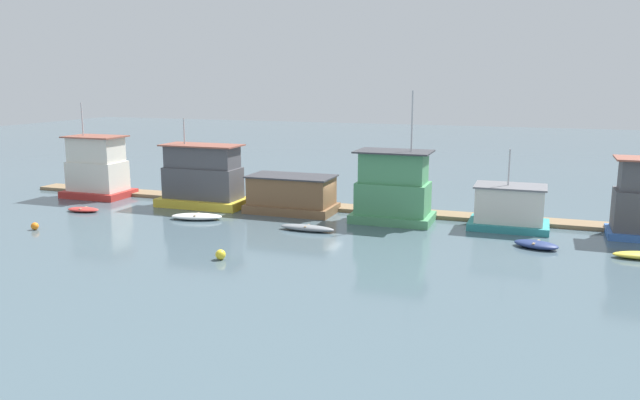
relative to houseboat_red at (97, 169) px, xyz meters
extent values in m
plane|color=#475B66|center=(22.07, -0.46, -2.53)|extent=(200.00, 200.00, 0.00)
cube|color=#846B4C|center=(22.07, 2.05, -2.38)|extent=(59.60, 2.19, 0.30)
cube|color=red|center=(0.00, 0.00, -2.22)|extent=(5.77, 3.99, 0.61)
cube|color=silver|center=(0.00, 0.00, -0.60)|extent=(4.79, 3.01, 2.64)
cube|color=silver|center=(0.00, 0.00, 1.82)|extent=(4.47, 2.68, 2.19)
cube|color=brown|center=(0.00, 0.00, 2.97)|extent=(5.09, 3.31, 0.12)
cylinder|color=#B2B2B7|center=(-1.28, 0.00, 4.51)|extent=(0.12, 0.12, 2.95)
cube|color=gold|center=(11.22, -0.50, -2.18)|extent=(7.48, 3.82, 0.69)
cube|color=#4C4C51|center=(11.22, -0.50, -0.54)|extent=(6.39, 2.73, 2.61)
cube|color=#4C4C51|center=(11.22, -0.50, 1.68)|extent=(6.05, 2.39, 1.82)
cube|color=brown|center=(11.22, -0.50, 2.64)|extent=(6.69, 3.03, 0.12)
cylinder|color=#B2B2B7|center=(9.59, -0.50, 3.78)|extent=(0.12, 0.12, 2.15)
cube|color=brown|center=(19.23, -0.35, -2.19)|extent=(7.08, 3.88, 0.68)
cube|color=brown|center=(19.23, -0.35, -0.74)|extent=(6.55, 3.35, 2.20)
cube|color=#38383D|center=(19.23, -0.35, 0.42)|extent=(6.85, 3.65, 0.12)
cube|color=#4C9360|center=(27.68, -0.84, -2.20)|extent=(6.02, 3.93, 0.65)
cube|color=#4C9360|center=(27.68, -0.84, -0.70)|extent=(5.27, 3.17, 2.36)
cube|color=#4C9360|center=(27.68, -0.84, 1.61)|extent=(4.78, 2.69, 2.26)
cube|color=#38383D|center=(27.68, -0.84, 2.79)|extent=(5.57, 3.47, 0.12)
cylinder|color=#B2B2B7|center=(28.97, -0.84, 5.07)|extent=(0.12, 0.12, 4.42)
cube|color=teal|center=(36.08, -0.13, -2.28)|extent=(5.56, 3.89, 0.50)
cube|color=silver|center=(36.08, -0.13, -0.76)|extent=(4.67, 3.00, 2.53)
cube|color=slate|center=(36.08, -0.13, 0.56)|extent=(4.97, 3.30, 0.12)
cylinder|color=#B2B2B7|center=(35.89, -0.13, 1.93)|extent=(0.12, 0.12, 2.61)
ellipsoid|color=red|center=(3.18, -5.87, -2.35)|extent=(2.82, 1.53, 0.36)
cube|color=#997F60|center=(3.18, -5.87, -2.22)|extent=(0.28, 1.04, 0.08)
ellipsoid|color=white|center=(13.36, -5.25, -2.29)|extent=(4.20, 2.46, 0.47)
cube|color=#997F60|center=(13.36, -5.25, -2.13)|extent=(0.48, 1.25, 0.08)
ellipsoid|color=gray|center=(22.65, -5.83, -2.31)|extent=(4.05, 1.04, 0.44)
cube|color=#997F60|center=(22.65, -5.83, -2.15)|extent=(0.16, 0.85, 0.08)
ellipsoid|color=navy|center=(38.05, -5.15, -2.30)|extent=(3.11, 2.23, 0.46)
cube|color=#997F60|center=(38.05, -5.15, -2.13)|extent=(0.51, 1.24, 0.08)
sphere|color=orange|center=(4.17, -12.07, -2.26)|extent=(0.54, 0.54, 0.54)
sphere|color=yellow|center=(20.31, -14.23, -2.22)|extent=(0.62, 0.62, 0.62)
camera|label=1|loc=(38.00, -46.03, 8.13)|focal=35.00mm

